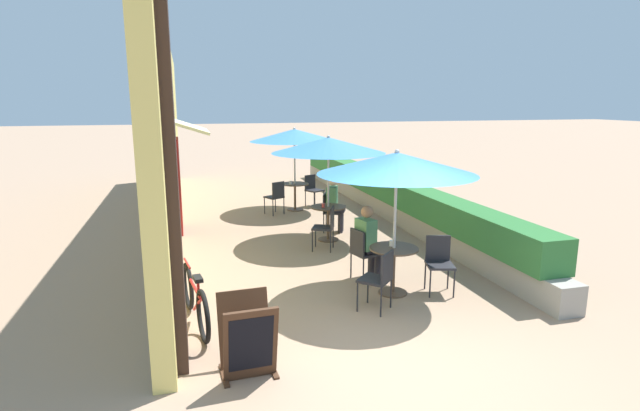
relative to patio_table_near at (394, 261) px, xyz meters
The scene contains 23 objects.
ground_plane 2.11m from the patio_table_near, 111.70° to the right, with size 120.00×120.00×0.00m, color #9E7F66.
cafe_facade_wall 6.47m from the patio_table_near, 121.68° to the left, with size 0.98×14.76×4.20m.
planter_hedge 5.74m from the patio_table_near, 69.66° to the left, with size 0.60×13.76×1.01m.
patio_table_near is the anchor object (origin of this frame).
patio_umbrella_near 1.49m from the patio_table_near, 63.43° to the left, with size 2.35×2.35×2.22m.
cafe_chair_near_left 0.72m from the patio_table_near, 128.94° to the right, with size 0.57×0.57×0.87m.
cafe_chair_near_right 0.72m from the patio_table_near, ahead, with size 0.49×0.49×0.87m.
cafe_chair_near_back 0.72m from the patio_table_near, 111.06° to the left, with size 0.49×0.49×0.87m.
seated_patron_near_back 0.73m from the patio_table_near, 102.09° to the left, with size 0.47×0.41×1.25m.
coffee_cup_near 0.27m from the patio_table_near, 88.79° to the left, with size 0.07×0.07×0.09m.
patio_table_mid 3.13m from the patio_table_near, 92.37° to the left, with size 0.75×0.75×0.73m.
patio_umbrella_mid 3.47m from the patio_table_near, 92.37° to the left, with size 2.35×2.35×2.22m.
cafe_chair_mid_left 3.81m from the patio_table_near, 88.53° to the left, with size 0.53×0.53×0.87m.
seated_patron_mid_left 3.77m from the patio_table_near, 86.97° to the left, with size 0.50×0.46×1.25m.
cafe_chair_mid_right 2.48m from the patio_table_near, 98.29° to the left, with size 0.53×0.53×0.87m.
coffee_cup_mid 3.08m from the patio_table_near, 94.80° to the left, with size 0.07×0.07×0.09m.
patio_table_far 6.22m from the patio_table_near, 91.56° to the left, with size 0.75×0.75×0.73m.
patio_umbrella_far 6.40m from the patio_table_near, 91.56° to the left, with size 2.35×2.35×2.22m.
cafe_chair_far_left 6.63m from the patio_table_near, 86.32° to the left, with size 0.54×0.54×0.87m.
cafe_chair_far_right 5.87m from the patio_table_near, 97.48° to the left, with size 0.54×0.54×0.87m.
coffee_cup_far 6.12m from the patio_table_near, 92.88° to the left, with size 0.07×0.07×0.09m.
bicycle_leaning 2.98m from the patio_table_near, behind, with size 0.33×1.77×0.76m.
menu_board 2.98m from the patio_table_near, 144.95° to the right, with size 0.61×0.66×0.85m.
Camera 1 is at (-2.23, -4.80, 2.92)m, focal length 28.00 mm.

